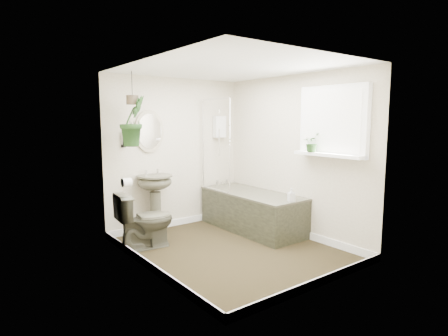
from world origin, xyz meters
TOP-DOWN VIEW (x-y plane):
  - floor at (0.00, 0.00)m, footprint 2.30×2.80m
  - ceiling at (0.00, 0.00)m, footprint 2.30×2.80m
  - wall_back at (0.00, 1.41)m, footprint 2.30×0.02m
  - wall_front at (0.00, -1.41)m, footprint 2.30×0.02m
  - wall_left at (-1.16, 0.00)m, footprint 0.02×2.80m
  - wall_right at (1.16, 0.00)m, footprint 0.02×2.80m
  - skirting at (0.00, 0.00)m, footprint 2.30×2.80m
  - bathtub at (0.80, 0.50)m, footprint 0.72×1.72m
  - bath_screen at (0.47, 0.99)m, footprint 0.04×0.72m
  - shower_box at (0.80, 1.34)m, footprint 0.20×0.10m
  - oval_mirror at (-0.45, 1.37)m, footprint 0.46×0.03m
  - wall_sconce at (-0.85, 1.36)m, footprint 0.04×0.04m
  - toilet_roll_holder at (-1.10, 0.70)m, footprint 0.11×0.11m
  - window_recess at (1.09, -0.70)m, footprint 0.08×1.00m
  - window_sill at (1.02, -0.70)m, footprint 0.18×1.00m
  - window_blinds at (1.04, -0.70)m, footprint 0.01×0.86m
  - toilet at (-0.85, 0.73)m, footprint 0.77×0.49m
  - pedestal_sink at (-0.45, 1.23)m, footprint 0.56×0.49m
  - sill_plant at (0.97, -0.46)m, footprint 0.28×0.26m
  - hanging_plant at (-0.85, 1.02)m, footprint 0.44×0.40m
  - soap_bottle at (0.80, -0.29)m, footprint 0.11×0.11m
  - hanging_pot at (-0.85, 1.02)m, footprint 0.16×0.16m

SIDE VIEW (x-z plane):
  - floor at x=0.00m, z-range -0.02..0.00m
  - skirting at x=0.00m, z-range 0.00..0.10m
  - bathtub at x=0.80m, z-range 0.00..0.58m
  - toilet at x=-0.85m, z-range 0.00..0.74m
  - pedestal_sink at x=-0.45m, z-range 0.00..0.87m
  - soap_bottle at x=0.80m, z-range 0.58..0.76m
  - toilet_roll_holder at x=-1.10m, z-range 0.84..0.96m
  - wall_back at x=0.00m, z-range 0.00..2.30m
  - wall_front at x=0.00m, z-range 0.00..2.30m
  - wall_left at x=-1.16m, z-range 0.00..2.30m
  - wall_right at x=1.16m, z-range 0.00..2.30m
  - window_sill at x=1.02m, z-range 1.21..1.25m
  - bath_screen at x=0.47m, z-range 0.58..1.98m
  - sill_plant at x=0.97m, z-range 1.25..1.50m
  - wall_sconce at x=-0.85m, z-range 1.29..1.51m
  - oval_mirror at x=-0.45m, z-range 1.19..1.81m
  - shower_box at x=0.80m, z-range 1.38..1.73m
  - window_recess at x=1.09m, z-range 1.20..2.10m
  - window_blinds at x=1.04m, z-range 1.27..2.03m
  - hanging_plant at x=-0.85m, z-range 1.32..1.99m
  - hanging_pot at x=-0.85m, z-range 1.87..1.99m
  - ceiling at x=0.00m, z-range 2.30..2.32m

